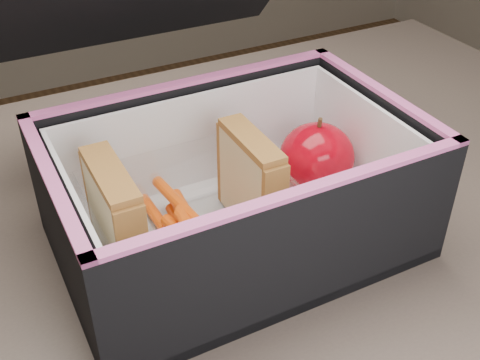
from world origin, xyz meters
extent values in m
cube|color=brown|center=(0.00, 0.00, 0.73)|extent=(1.20, 0.80, 0.03)
cube|color=#382D26|center=(0.55, 0.35, 0.36)|extent=(0.05, 0.05, 0.72)
cube|color=beige|center=(-0.09, 0.00, 0.82)|extent=(0.01, 0.09, 0.09)
cube|color=#CC6264|center=(-0.08, 0.00, 0.81)|extent=(0.01, 0.09, 0.09)
cube|color=beige|center=(-0.08, 0.00, 0.82)|extent=(0.01, 0.09, 0.09)
cube|color=brown|center=(-0.08, 0.00, 0.87)|extent=(0.03, 0.09, 0.01)
cube|color=beige|center=(0.04, 0.00, 0.81)|extent=(0.01, 0.09, 0.09)
cube|color=#CC6264|center=(0.05, 0.00, 0.81)|extent=(0.01, 0.08, 0.08)
cube|color=beige|center=(0.05, 0.00, 0.81)|extent=(0.01, 0.09, 0.09)
cube|color=brown|center=(0.05, 0.00, 0.86)|extent=(0.02, 0.09, 0.01)
cylinder|color=#EB530E|center=(-0.01, -0.02, 0.77)|extent=(0.02, 0.09, 0.01)
cylinder|color=#EB530E|center=(-0.01, 0.01, 0.79)|extent=(0.02, 0.09, 0.01)
cylinder|color=#EB530E|center=(-0.02, 0.02, 0.80)|extent=(0.02, 0.09, 0.01)
cylinder|color=#EB530E|center=(-0.02, 0.00, 0.77)|extent=(0.02, 0.09, 0.01)
cylinder|color=#EB530E|center=(-0.02, 0.01, 0.79)|extent=(0.03, 0.09, 0.01)
cylinder|color=#EB530E|center=(-0.03, -0.03, 0.80)|extent=(0.03, 0.09, 0.01)
cylinder|color=#EB530E|center=(-0.03, 0.03, 0.77)|extent=(0.01, 0.09, 0.01)
cylinder|color=#EB530E|center=(-0.02, -0.02, 0.79)|extent=(0.03, 0.09, 0.01)
cylinder|color=#EB530E|center=(-0.02, -0.04, 0.80)|extent=(0.01, 0.09, 0.01)
cube|color=white|center=(0.13, 0.01, 0.77)|extent=(0.10, 0.10, 0.01)
ellipsoid|color=#960211|center=(0.13, 0.02, 0.81)|extent=(0.10, 0.10, 0.07)
cylinder|color=#49301A|center=(0.13, 0.02, 0.85)|extent=(0.01, 0.01, 0.01)
camera|label=1|loc=(-0.17, -0.41, 1.14)|focal=45.00mm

